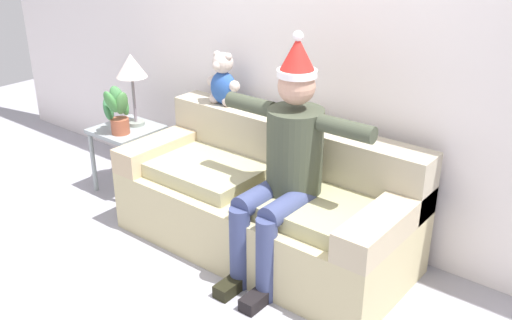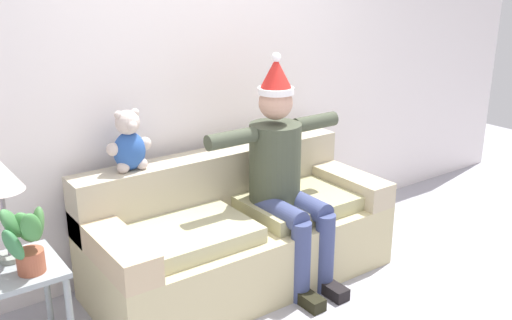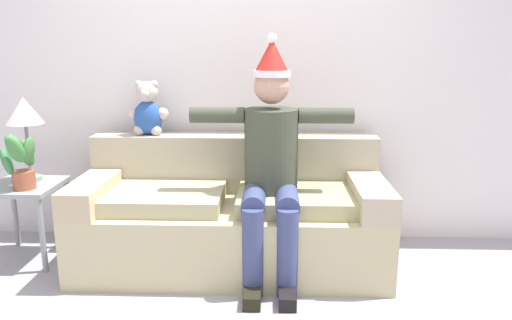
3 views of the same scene
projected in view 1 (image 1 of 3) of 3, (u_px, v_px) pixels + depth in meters
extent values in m
cube|color=silver|center=(316.00, 36.00, 3.80)|extent=(7.00, 0.10, 2.70)
cube|color=#C1B486|center=(262.00, 220.00, 3.85)|extent=(1.99, 0.87, 0.43)
cube|color=#B3A890|center=(291.00, 149.00, 3.91)|extent=(1.99, 0.24, 0.39)
cube|color=tan|center=(168.00, 146.00, 4.24)|extent=(0.22, 0.87, 0.17)
cube|color=#BDAD8D|center=(387.00, 222.00, 3.23)|extent=(0.22, 0.87, 0.17)
cube|color=tan|center=(207.00, 168.00, 3.97)|extent=(0.80, 0.61, 0.10)
cube|color=tan|center=(316.00, 207.00, 3.45)|extent=(0.80, 0.61, 0.10)
cylinder|color=#3E4535|center=(295.00, 151.00, 3.46)|extent=(0.34, 0.34, 0.52)
sphere|color=tan|center=(297.00, 86.00, 3.30)|extent=(0.22, 0.22, 0.22)
cylinder|color=white|center=(297.00, 73.00, 3.27)|extent=(0.23, 0.23, 0.04)
cone|color=red|center=(298.00, 54.00, 3.22)|extent=(0.21, 0.21, 0.20)
sphere|color=white|center=(298.00, 36.00, 3.18)|extent=(0.06, 0.06, 0.06)
cylinder|color=#3C4673|center=(261.00, 196.00, 3.48)|extent=(0.14, 0.40, 0.14)
cylinder|color=#3C4673|center=(240.00, 248.00, 3.44)|extent=(0.13, 0.13, 0.53)
cube|color=black|center=(232.00, 286.00, 3.48)|extent=(0.10, 0.24, 0.08)
cylinder|color=#3C4673|center=(288.00, 206.00, 3.36)|extent=(0.14, 0.40, 0.14)
cylinder|color=#3C4673|center=(266.00, 260.00, 3.33)|extent=(0.13, 0.13, 0.53)
cube|color=black|center=(258.00, 299.00, 3.36)|extent=(0.10, 0.24, 0.08)
cylinder|color=#3E4535|center=(251.00, 104.00, 3.56)|extent=(0.34, 0.10, 0.10)
cylinder|color=#3E4535|center=(346.00, 129.00, 3.18)|extent=(0.34, 0.10, 0.10)
ellipsoid|color=#2A51A0|center=(223.00, 88.00, 4.13)|extent=(0.20, 0.16, 0.24)
sphere|color=beige|center=(223.00, 63.00, 4.06)|extent=(0.15, 0.15, 0.15)
sphere|color=beige|center=(217.00, 66.00, 4.02)|extent=(0.07, 0.07, 0.07)
sphere|color=beige|center=(217.00, 54.00, 4.07)|extent=(0.05, 0.05, 0.05)
sphere|color=beige|center=(228.00, 57.00, 4.01)|extent=(0.05, 0.05, 0.05)
sphere|color=beige|center=(212.00, 81.00, 4.18)|extent=(0.08, 0.08, 0.08)
sphere|color=beige|center=(215.00, 98.00, 4.18)|extent=(0.08, 0.08, 0.08)
sphere|color=beige|center=(234.00, 86.00, 4.06)|extent=(0.08, 0.08, 0.08)
sphere|color=beige|center=(227.00, 102.00, 4.11)|extent=(0.08, 0.08, 0.08)
cube|color=#909A9D|center=(126.00, 130.00, 4.56)|extent=(0.46, 0.47, 0.03)
cylinder|color=#909A9D|center=(93.00, 162.00, 4.64)|extent=(0.04, 0.04, 0.50)
cylinder|color=#909A9D|center=(125.00, 175.00, 4.41)|extent=(0.04, 0.04, 0.50)
cylinder|color=#909A9D|center=(133.00, 147.00, 4.93)|extent=(0.04, 0.04, 0.50)
cylinder|color=#909A9D|center=(165.00, 158.00, 4.71)|extent=(0.04, 0.04, 0.50)
cylinder|color=gray|center=(136.00, 123.00, 4.61)|extent=(0.14, 0.14, 0.03)
cylinder|color=gray|center=(134.00, 99.00, 4.53)|extent=(0.02, 0.02, 0.36)
cone|color=#F4DAD1|center=(131.00, 66.00, 4.42)|extent=(0.24, 0.24, 0.18)
cylinder|color=#A6553A|center=(120.00, 126.00, 4.42)|extent=(0.14, 0.14, 0.12)
ellipsoid|color=#43783E|center=(122.00, 103.00, 4.31)|extent=(0.11, 0.12, 0.19)
ellipsoid|color=#438743|center=(124.00, 104.00, 4.38)|extent=(0.17, 0.08, 0.21)
ellipsoid|color=#417C43|center=(117.00, 97.00, 4.40)|extent=(0.17, 0.13, 0.21)
ellipsoid|color=#397B48|center=(108.00, 109.00, 4.39)|extent=(0.14, 0.13, 0.21)
ellipsoid|color=#3F813F|center=(111.00, 102.00, 4.28)|extent=(0.14, 0.11, 0.21)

